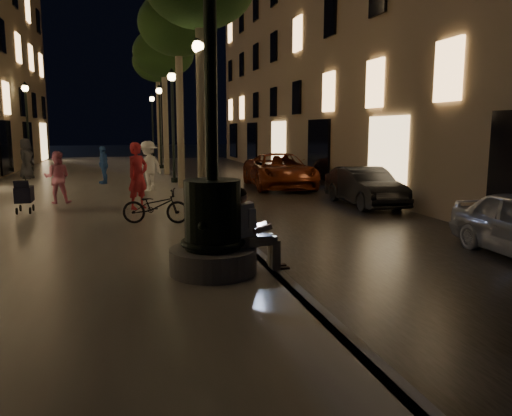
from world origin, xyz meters
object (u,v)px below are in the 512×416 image
object	(u,v)px
tree_third	(164,54)
lamp_curb_c	(160,116)
stroller	(24,195)
car_third	(279,171)
pedestrian_white	(148,166)
seated_man_laptop	(250,227)
fountain_lamppost	(213,211)
pedestrian_dark	(26,159)
lamp_curb_b	(173,111)
pedestrian_blue	(103,165)
lamp_curb_d	(153,119)
tree_second	(178,26)
lamp_curb_a	(200,101)
car_second	(365,187)
bicycle	(156,206)
pedestrian_red	(138,176)
lamp_left_c	(27,115)
pedestrian_pink	(57,177)
tree_far	(157,63)

from	to	relation	value
tree_third	lamp_curb_c	xyz separation A→B (m)	(0.00, 4.00, -2.90)
stroller	car_third	distance (m)	10.58
pedestrian_white	car_third	bearing A→B (deg)	155.42
tree_third	seated_man_laptop	bearing A→B (deg)	-90.28
fountain_lamppost	pedestrian_dark	xyz separation A→B (m)	(-5.78, 17.44, -0.08)
lamp_curb_b	pedestrian_blue	size ratio (longest dim) A/B	3.02
lamp_curb_d	stroller	size ratio (longest dim) A/B	4.75
tree_second	lamp_curb_d	size ratio (longest dim) A/B	1.54
tree_third	lamp_curb_d	bearing A→B (deg)	90.00
lamp_curb_a	car_second	xyz separation A→B (m)	(5.50, 1.02, -2.61)
lamp_curb_c	bicycle	world-z (taller)	lamp_curb_c
car_third	fountain_lamppost	bearing A→B (deg)	-107.58
lamp_curb_a	pedestrian_white	size ratio (longest dim) A/B	2.60
lamp_curb_d	pedestrian_red	bearing A→B (deg)	-94.19
lamp_curb_c	car_third	world-z (taller)	lamp_curb_c
lamp_curb_a	pedestrian_red	bearing A→B (deg)	149.88
tree_second	lamp_curb_c	size ratio (longest dim) A/B	1.54
fountain_lamppost	lamp_left_c	xyz separation A→B (m)	(-6.40, 22.00, 2.02)
car_second	pedestrian_blue	distance (m)	11.13
seated_man_laptop	tree_third	world-z (taller)	tree_third
seated_man_laptop	car_third	world-z (taller)	seated_man_laptop
lamp_curb_d	pedestrian_pink	xyz separation A→B (m)	(-4.07, -21.30, -2.23)
stroller	pedestrian_dark	world-z (taller)	pedestrian_dark
stroller	pedestrian_pink	distance (m)	1.82
tree_third	lamp_curb_d	world-z (taller)	tree_third
lamp_curb_a	bicycle	bearing A→B (deg)	-132.72
fountain_lamppost	lamp_curb_d	xyz separation A→B (m)	(0.70, 30.00, 2.02)
seated_man_laptop	lamp_curb_d	size ratio (longest dim) A/B	0.28
lamp_curb_b	stroller	world-z (taller)	lamp_curb_b
tree_third	pedestrian_dark	xyz separation A→B (m)	(-6.48, -0.56, -5.01)
tree_far	lamp_curb_a	bearing A→B (deg)	-90.25
lamp_curb_b	pedestrian_white	bearing A→B (deg)	-113.20
lamp_curb_a	pedestrian_red	size ratio (longest dim) A/B	2.51
lamp_curb_c	lamp_curb_d	xyz separation A→B (m)	(0.00, 8.00, 0.00)
tree_second	lamp_curb_a	bearing A→B (deg)	-90.95
fountain_lamppost	tree_far	world-z (taller)	tree_far
seated_man_laptop	pedestrian_pink	world-z (taller)	pedestrian_pink
pedestrian_white	pedestrian_blue	size ratio (longest dim) A/B	1.16
lamp_curb_a	bicycle	distance (m)	3.27
lamp_curb_c	lamp_left_c	distance (m)	7.10
tree_second	pedestrian_pink	xyz separation A→B (m)	(-4.17, -3.30, -5.33)
lamp_curb_d	car_third	world-z (taller)	lamp_curb_d
lamp_left_c	pedestrian_red	world-z (taller)	lamp_left_c
seated_man_laptop	tree_second	world-z (taller)	tree_second
seated_man_laptop	stroller	size ratio (longest dim) A/B	1.35
car_third	pedestrian_pink	size ratio (longest dim) A/B	3.27
fountain_lamppost	tree_second	xyz separation A→B (m)	(0.80, 12.00, 5.12)
lamp_curb_c	lamp_left_c	world-z (taller)	same
stroller	pedestrian_pink	size ratio (longest dim) A/B	0.63
tree_far	lamp_left_c	size ratio (longest dim) A/B	1.56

